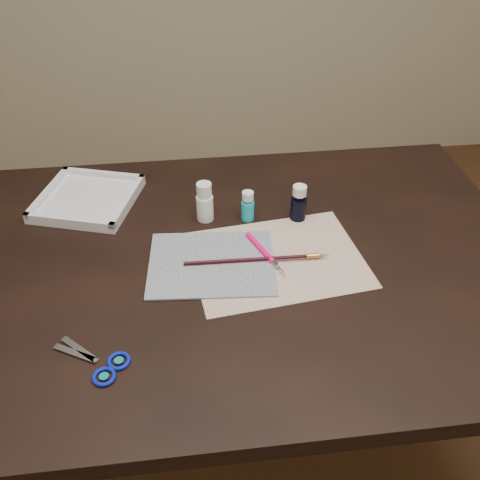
{
  "coord_description": "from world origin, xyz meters",
  "views": [
    {
      "loc": [
        -0.11,
        -0.89,
        1.5
      ],
      "look_at": [
        0.0,
        0.0,
        0.8
      ],
      "focal_mm": 40.0,
      "sensor_mm": 36.0,
      "label": 1
    }
  ],
  "objects": [
    {
      "name": "canvas",
      "position": [
        -0.06,
        -0.01,
        0.75
      ],
      "size": [
        0.28,
        0.24,
        0.0
      ],
      "primitive_type": "cube",
      "rotation": [
        0.0,
        0.0,
        -0.08
      ],
      "color": "#142139",
      "rests_on": "paper"
    },
    {
      "name": "palette_tray",
      "position": [
        -0.35,
        0.26,
        0.76
      ],
      "size": [
        0.28,
        0.28,
        0.03
      ],
      "primitive_type": "cube",
      "rotation": [
        0.0,
        0.0,
        -0.3
      ],
      "color": "white",
      "rests_on": "table"
    },
    {
      "name": "craft_knife",
      "position": [
        0.06,
        -0.01,
        0.76
      ],
      "size": [
        0.07,
        0.16,
        0.01
      ],
      "primitive_type": null,
      "rotation": [
        0.0,
        0.0,
        -1.19
      ],
      "color": "#FF0974",
      "rests_on": "paper"
    },
    {
      "name": "scissors",
      "position": [
        -0.3,
        -0.25,
        0.75
      ],
      "size": [
        0.18,
        0.15,
        0.01
      ],
      "primitive_type": null,
      "rotation": [
        0.0,
        0.0,
        2.63
      ],
      "color": "silver",
      "rests_on": "table"
    },
    {
      "name": "table",
      "position": [
        0.0,
        0.0,
        0.38
      ],
      "size": [
        1.3,
        0.9,
        0.75
      ],
      "primitive_type": "cube",
      "color": "black",
      "rests_on": "ground"
    },
    {
      "name": "paint_bottle_cyan",
      "position": [
        0.04,
        0.14,
        0.79
      ],
      "size": [
        0.03,
        0.03,
        0.08
      ],
      "primitive_type": "cylinder",
      "rotation": [
        0.0,
        0.0,
        -0.08
      ],
      "color": "#1AA3BC",
      "rests_on": "table"
    },
    {
      "name": "ground",
      "position": [
        0.0,
        0.0,
        -0.01
      ],
      "size": [
        3.5,
        3.5,
        0.02
      ],
      "primitive_type": "cube",
      "color": "#422614",
      "rests_on": "ground"
    },
    {
      "name": "paint_bottle_navy",
      "position": [
        0.16,
        0.13,
        0.8
      ],
      "size": [
        0.04,
        0.04,
        0.09
      ],
      "primitive_type": "cylinder",
      "rotation": [
        0.0,
        0.0,
        0.22
      ],
      "color": "black",
      "rests_on": "table"
    },
    {
      "name": "paintbrush",
      "position": [
        0.04,
        -0.02,
        0.76
      ],
      "size": [
        0.32,
        0.02,
        0.01
      ],
      "primitive_type": null,
      "rotation": [
        0.0,
        0.0,
        -0.03
      ],
      "color": "black",
      "rests_on": "canvas"
    },
    {
      "name": "paper",
      "position": [
        0.08,
        -0.01,
        0.75
      ],
      "size": [
        0.4,
        0.32,
        0.0
      ],
      "primitive_type": "cube",
      "rotation": [
        0.0,
        0.0,
        0.12
      ],
      "color": "silver",
      "rests_on": "table"
    },
    {
      "name": "paint_bottle_white",
      "position": [
        -0.06,
        0.16,
        0.8
      ],
      "size": [
        0.04,
        0.04,
        0.1
      ],
      "primitive_type": "cylinder",
      "rotation": [
        0.0,
        0.0,
        0.06
      ],
      "color": "white",
      "rests_on": "table"
    }
  ]
}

